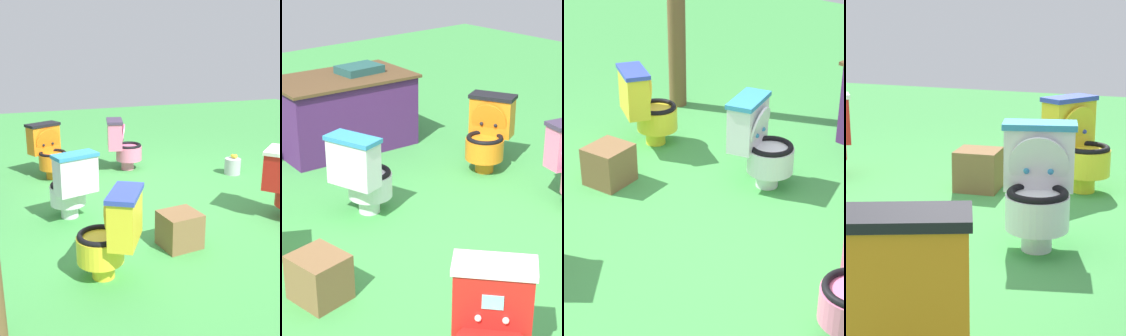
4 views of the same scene
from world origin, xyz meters
TOP-DOWN VIEW (x-y plane):
  - ground at (0.00, 0.00)m, footprint 14.00×14.00m
  - toilet_white at (-0.14, 0.96)m, footprint 0.58×0.52m
  - toilet_yellow at (-1.36, 0.90)m, footprint 0.59×0.63m
  - toilet_orange at (1.36, 0.98)m, footprint 0.62×0.57m
  - small_crate at (-1.06, 0.18)m, footprint 0.35×0.37m

SIDE VIEW (x-z plane):
  - ground at x=0.00m, z-range 0.00..0.00m
  - small_crate at x=-1.06m, z-range 0.00..0.32m
  - toilet_white at x=-0.14m, z-range 0.01..0.74m
  - toilet_yellow at x=-1.36m, z-range 0.01..0.74m
  - toilet_orange at x=1.36m, z-range 0.01..0.74m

